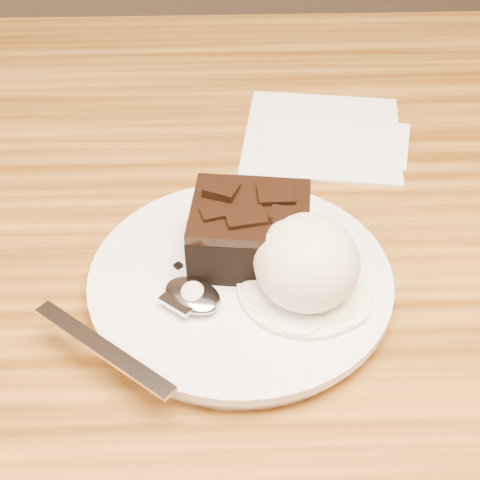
{
  "coord_description": "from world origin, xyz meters",
  "views": [
    {
      "loc": [
        0.02,
        -0.41,
        1.11
      ],
      "look_at": [
        0.03,
        -0.04,
        0.79
      ],
      "focal_mm": 53.82,
      "sensor_mm": 36.0,
      "label": 1
    }
  ],
  "objects_px": {
    "ice_cream_scoop": "(307,262)",
    "napkin": "(322,134)",
    "plate": "(240,283)",
    "brownie": "(250,234)",
    "spoon": "(193,297)"
  },
  "relations": [
    {
      "from": "ice_cream_scoop",
      "to": "napkin",
      "type": "height_order",
      "value": "ice_cream_scoop"
    },
    {
      "from": "plate",
      "to": "brownie",
      "type": "distance_m",
      "value": 0.03
    },
    {
      "from": "brownie",
      "to": "spoon",
      "type": "height_order",
      "value": "brownie"
    },
    {
      "from": "brownie",
      "to": "napkin",
      "type": "bearing_deg",
      "value": 67.02
    },
    {
      "from": "brownie",
      "to": "ice_cream_scoop",
      "type": "xyz_separation_m",
      "value": [
        0.04,
        -0.04,
        0.01
      ]
    },
    {
      "from": "spoon",
      "to": "napkin",
      "type": "distance_m",
      "value": 0.25
    },
    {
      "from": "plate",
      "to": "ice_cream_scoop",
      "type": "relative_size",
      "value": 2.83
    },
    {
      "from": "brownie",
      "to": "plate",
      "type": "bearing_deg",
      "value": -109.35
    },
    {
      "from": "brownie",
      "to": "ice_cream_scoop",
      "type": "distance_m",
      "value": 0.05
    },
    {
      "from": "spoon",
      "to": "napkin",
      "type": "bearing_deg",
      "value": 12.44
    },
    {
      "from": "napkin",
      "to": "spoon",
      "type": "bearing_deg",
      "value": -117.27
    },
    {
      "from": "ice_cream_scoop",
      "to": "plate",
      "type": "bearing_deg",
      "value": 159.54
    },
    {
      "from": "plate",
      "to": "spoon",
      "type": "bearing_deg",
      "value": -142.12
    },
    {
      "from": "plate",
      "to": "napkin",
      "type": "distance_m",
      "value": 0.21
    },
    {
      "from": "plate",
      "to": "napkin",
      "type": "xyz_separation_m",
      "value": [
        0.08,
        0.19,
        -0.01
      ]
    }
  ]
}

